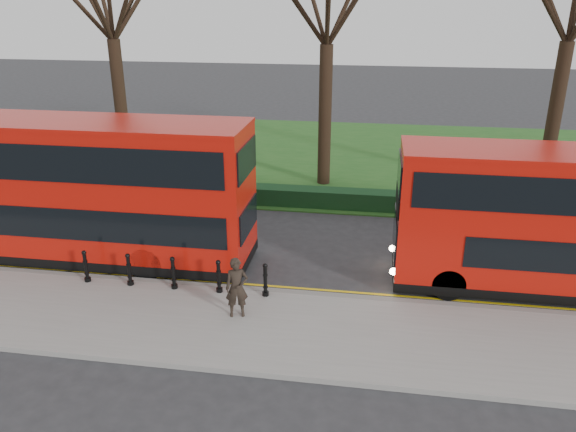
# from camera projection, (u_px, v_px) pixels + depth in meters

# --- Properties ---
(ground) EXTENTS (120.00, 120.00, 0.00)m
(ground) POSITION_uv_depth(u_px,v_px,m) (232.00, 276.00, 18.24)
(ground) COLOR #28282B
(ground) RESTS_ON ground
(pavement) EXTENTS (60.00, 4.00, 0.15)m
(pavement) POSITION_uv_depth(u_px,v_px,m) (204.00, 323.00, 15.46)
(pavement) COLOR gray
(pavement) RESTS_ON ground
(kerb) EXTENTS (60.00, 0.25, 0.16)m
(kerb) POSITION_uv_depth(u_px,v_px,m) (223.00, 288.00, 17.30)
(kerb) COLOR slate
(kerb) RESTS_ON ground
(grass_verge) EXTENTS (60.00, 18.00, 0.06)m
(grass_verge) POSITION_uv_depth(u_px,v_px,m) (297.00, 154.00, 32.01)
(grass_verge) COLOR #1E501A
(grass_verge) RESTS_ON ground
(hedge) EXTENTS (60.00, 0.90, 0.80)m
(hedge) POSITION_uv_depth(u_px,v_px,m) (270.00, 195.00, 24.34)
(hedge) COLOR black
(hedge) RESTS_ON ground
(yellow_line_outer) EXTENTS (60.00, 0.10, 0.01)m
(yellow_line_outer) POSITION_uv_depth(u_px,v_px,m) (226.00, 286.00, 17.60)
(yellow_line_outer) COLOR yellow
(yellow_line_outer) RESTS_ON ground
(yellow_line_inner) EXTENTS (60.00, 0.10, 0.01)m
(yellow_line_inner) POSITION_uv_depth(u_px,v_px,m) (228.00, 283.00, 17.78)
(yellow_line_inner) COLOR yellow
(yellow_line_inner) RESTS_ON ground
(bollard_row) EXTENTS (5.82, 0.15, 1.00)m
(bollard_row) POSITION_uv_depth(u_px,v_px,m) (173.00, 273.00, 16.97)
(bollard_row) COLOR black
(bollard_row) RESTS_ON pavement
(bus_lead) EXTENTS (12.06, 2.77, 4.80)m
(bus_lead) POSITION_uv_depth(u_px,v_px,m) (71.00, 191.00, 18.69)
(bus_lead) COLOR #B41108
(bus_lead) RESTS_ON ground
(pedestrian) EXTENTS (0.72, 0.57, 1.73)m
(pedestrian) POSITION_uv_depth(u_px,v_px,m) (237.00, 288.00, 15.39)
(pedestrian) COLOR black
(pedestrian) RESTS_ON pavement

